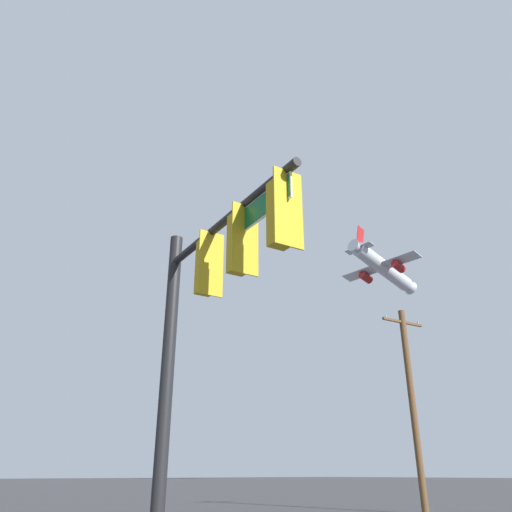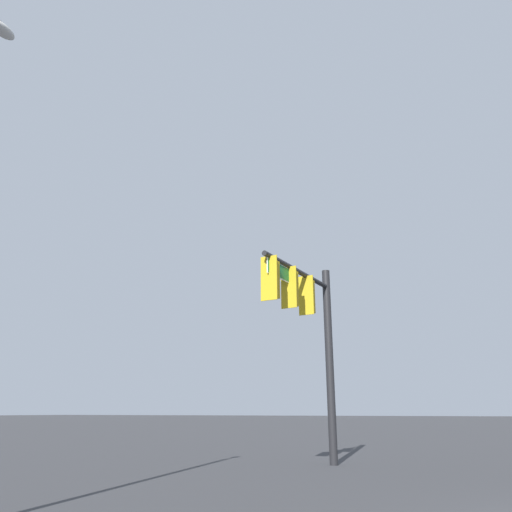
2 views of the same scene
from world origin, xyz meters
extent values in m
cylinder|color=black|center=(-7.68, -7.01, 3.29)|extent=(0.27, 0.27, 6.58)
cylinder|color=black|center=(-5.37, -7.28, 5.98)|extent=(4.63, 0.70, 0.16)
cube|color=gold|center=(-5.88, -7.22, 5.31)|extent=(0.09, 0.52, 1.30)
cube|color=#B79314|center=(-6.06, -7.20, 5.31)|extent=(0.39, 0.36, 1.10)
cylinder|color=#B79314|center=(-6.06, -7.20, 5.92)|extent=(0.04, 0.04, 0.12)
cylinder|color=#340503|center=(-6.26, -7.17, 5.64)|extent=(0.06, 0.22, 0.22)
cylinder|color=#392D05|center=(-6.26, -7.17, 5.31)|extent=(0.06, 0.22, 0.22)
cylinder|color=green|center=(-6.26, -7.17, 4.98)|extent=(0.06, 0.22, 0.22)
cube|color=gold|center=(-4.61, -7.37, 5.31)|extent=(0.09, 0.52, 1.30)
cube|color=#B79314|center=(-4.80, -7.34, 5.31)|extent=(0.39, 0.36, 1.10)
cylinder|color=#B79314|center=(-4.80, -7.34, 5.92)|extent=(0.04, 0.04, 0.12)
cylinder|color=#340503|center=(-5.00, -7.32, 5.64)|extent=(0.06, 0.22, 0.22)
cylinder|color=#392D05|center=(-5.00, -7.32, 5.31)|extent=(0.06, 0.22, 0.22)
cylinder|color=green|center=(-5.00, -7.32, 4.98)|extent=(0.06, 0.22, 0.22)
cube|color=gold|center=(-3.34, -7.52, 5.31)|extent=(0.09, 0.52, 1.30)
cube|color=#B79314|center=(-3.53, -7.49, 5.31)|extent=(0.39, 0.36, 1.10)
cylinder|color=#B79314|center=(-3.53, -7.49, 5.92)|extent=(0.04, 0.04, 0.12)
cylinder|color=#340503|center=(-3.73, -7.47, 5.64)|extent=(0.06, 0.22, 0.22)
cylinder|color=#392D05|center=(-3.73, -7.47, 5.31)|extent=(0.06, 0.22, 0.22)
cylinder|color=green|center=(-3.73, -7.47, 4.98)|extent=(0.06, 0.22, 0.22)
cube|color=#0F602D|center=(-4.21, -7.41, 5.68)|extent=(1.89, 0.26, 0.41)
cube|color=white|center=(-4.21, -7.41, 5.68)|extent=(1.95, 0.25, 0.47)
cylinder|color=brown|center=(-13.07, 9.18, 4.65)|extent=(0.31, 0.31, 9.30)
cube|color=brown|center=(-13.07, 9.18, 8.70)|extent=(0.48, 2.68, 0.12)
cylinder|color=gray|center=(-13.22, 8.05, 8.82)|extent=(0.08, 0.08, 0.16)
cylinder|color=gray|center=(-12.91, 10.31, 8.82)|extent=(0.08, 0.08, 0.16)
cylinder|color=#B2B7C1|center=(-81.36, 102.03, 57.35)|extent=(5.29, 23.75, 9.54)
cone|color=#B2B7C1|center=(-81.83, 113.32, 54.67)|extent=(4.55, 6.13, 5.36)
cone|color=#B2B7C1|center=(-80.89, 90.74, 60.03)|extent=(4.09, 5.46, 4.81)
cube|color=#B2B7C1|center=(-81.30, 100.51, 57.05)|extent=(25.63, 4.97, 1.11)
cube|color=#B2B7C1|center=(-80.91, 91.39, 60.32)|extent=(9.01, 2.71, 0.67)
cube|color=maroon|center=(-80.96, 92.43, 64.71)|extent=(0.33, 3.99, 6.08)
cylinder|color=maroon|center=(-75.59, 101.27, 55.60)|extent=(2.55, 4.50, 3.22)
cylinder|color=maroon|center=(-87.05, 100.79, 55.60)|extent=(2.55, 4.50, 3.22)
camera|label=1|loc=(1.51, -12.01, 1.63)|focal=35.00mm
camera|label=2|loc=(9.44, -2.46, 1.68)|focal=35.00mm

